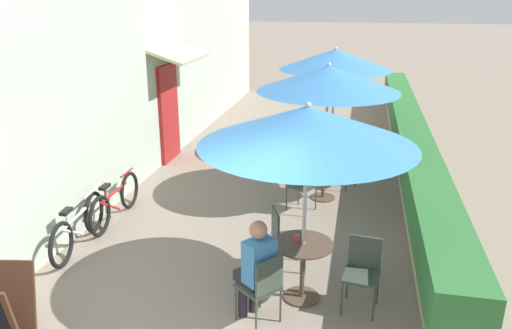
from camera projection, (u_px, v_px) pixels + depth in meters
name	position (u px, v px, depth m)	size (l,w,h in m)	color
cafe_facade_wall	(170.00, 61.00, 11.12)	(0.98, 14.82, 4.20)	#B2C1AD
planter_hedge	(409.00, 141.00, 10.62)	(0.60, 13.82, 1.01)	tan
patio_table_near	(303.00, 260.00, 5.96)	(0.72, 0.72, 0.75)	brown
patio_umbrella_near	(307.00, 126.00, 5.42)	(2.43, 2.43, 2.44)	#B7B7BC
cafe_chair_near_left	(263.00, 284.00, 5.48)	(0.56, 0.56, 0.87)	#384238
seated_patron_near_left	(256.00, 266.00, 5.51)	(0.51, 0.50, 1.25)	#23232D
cafe_chair_near_right	(363.00, 268.00, 5.80)	(0.45, 0.45, 0.87)	#384238
cafe_chair_near_back	(283.00, 234.00, 6.60)	(0.52, 0.52, 0.87)	#384238
coffee_cup_near	(297.00, 238.00, 5.91)	(0.07, 0.07, 0.09)	#B73D3D
patio_table_mid	(324.00, 171.00, 8.91)	(0.72, 0.72, 0.75)	brown
patio_umbrella_mid	(328.00, 78.00, 8.37)	(2.43, 2.43, 2.44)	#B7B7BC
cafe_chair_mid_left	(306.00, 183.00, 8.36)	(0.54, 0.54, 0.87)	#384238
cafe_chair_mid_right	(340.00, 161.00, 9.47)	(0.54, 0.54, 0.87)	#384238
patio_table_far	(332.00, 134.00, 11.25)	(0.72, 0.72, 0.75)	brown
patio_umbrella_far	(335.00, 59.00, 10.70)	(2.43, 2.43, 2.44)	#B7B7BC
cafe_chair_far_left	(359.00, 140.00, 10.80)	(0.56, 0.56, 0.87)	#384238
cafe_chair_far_right	(307.00, 128.00, 11.70)	(0.56, 0.56, 0.87)	#384238
coffee_cup_far	(325.00, 122.00, 11.15)	(0.07, 0.07, 0.09)	#B73D3D
bicycle_leaning	(78.00, 226.00, 7.22)	(0.23, 1.70, 0.73)	black
bicycle_second	(115.00, 201.00, 8.09)	(0.10, 1.70, 0.73)	black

